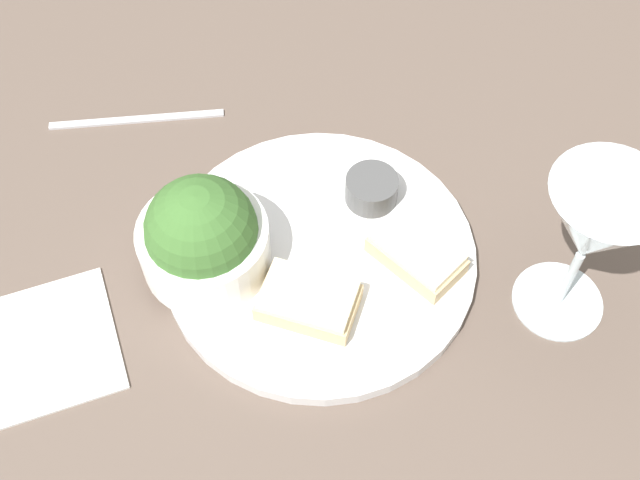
# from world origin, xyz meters

# --- Properties ---
(ground_plane) EXTENTS (4.00, 4.00, 0.00)m
(ground_plane) POSITION_xyz_m (0.00, 0.00, 0.00)
(ground_plane) COLOR brown
(dinner_plate) EXTENTS (0.28, 0.28, 0.01)m
(dinner_plate) POSITION_xyz_m (0.00, 0.00, 0.01)
(dinner_plate) COLOR white
(dinner_plate) RESTS_ON ground_plane
(salad_bowl) EXTENTS (0.11, 0.11, 0.10)m
(salad_bowl) POSITION_xyz_m (0.07, 0.07, 0.05)
(salad_bowl) COLOR white
(salad_bowl) RESTS_ON dinner_plate
(sauce_ramekin) EXTENTS (0.05, 0.05, 0.03)m
(sauce_ramekin) POSITION_xyz_m (0.01, -0.08, 0.03)
(sauce_ramekin) COLOR #4C4C4C
(sauce_ramekin) RESTS_ON dinner_plate
(cheese_toast_near) EXTENTS (0.10, 0.08, 0.03)m
(cheese_toast_near) POSITION_xyz_m (-0.03, 0.05, 0.03)
(cheese_toast_near) COLOR #D1B27F
(cheese_toast_near) RESTS_ON dinner_plate
(cheese_toast_far) EXTENTS (0.08, 0.05, 0.03)m
(cheese_toast_far) POSITION_xyz_m (-0.07, -0.05, 0.03)
(cheese_toast_far) COLOR #D1B27F
(cheese_toast_far) RESTS_ON dinner_plate
(wine_glass) EXTENTS (0.09, 0.09, 0.16)m
(wine_glass) POSITION_xyz_m (-0.18, -0.11, 0.11)
(wine_glass) COLOR silver
(wine_glass) RESTS_ON ground_plane
(napkin) EXTENTS (0.17, 0.17, 0.01)m
(napkin) POSITION_xyz_m (0.11, 0.23, 0.00)
(napkin) COLOR white
(napkin) RESTS_ON ground_plane
(fork) EXTENTS (0.12, 0.14, 0.01)m
(fork) POSITION_xyz_m (0.25, 0.01, 0.00)
(fork) COLOR silver
(fork) RESTS_ON ground_plane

